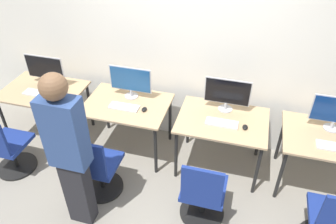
{
  "coord_description": "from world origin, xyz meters",
  "views": [
    {
      "loc": [
        0.78,
        -2.64,
        3.02
      ],
      "look_at": [
        0.0,
        0.15,
        0.88
      ],
      "focal_mm": 35.0,
      "sensor_mm": 36.0,
      "label": 1
    }
  ],
  "objects_px": {
    "mouse_right": "(245,127)",
    "person_left": "(69,150)",
    "mouse_far_left": "(56,96)",
    "office_chair_left": "(97,170)",
    "monitor_far_left": "(45,69)",
    "keyboard_right": "(222,123)",
    "keyboard_far_right": "(335,147)",
    "monitor_left": "(130,81)",
    "office_chair_right": "(203,196)",
    "office_chair_far_right": "(332,224)",
    "keyboard_far_left": "(37,93)",
    "monitor_right": "(227,94)",
    "mouse_left": "(144,109)",
    "office_chair_far_left": "(7,149)",
    "keyboard_left": "(124,107)"
  },
  "relations": [
    {
      "from": "keyboard_right",
      "to": "mouse_right",
      "type": "height_order",
      "value": "mouse_right"
    },
    {
      "from": "office_chair_right",
      "to": "mouse_left",
      "type": "bearing_deg",
      "value": 139.12
    },
    {
      "from": "mouse_right",
      "to": "office_chair_far_right",
      "type": "distance_m",
      "value": 1.24
    },
    {
      "from": "monitor_left",
      "to": "mouse_left",
      "type": "height_order",
      "value": "monitor_left"
    },
    {
      "from": "office_chair_far_left",
      "to": "monitor_left",
      "type": "relative_size",
      "value": 1.64
    },
    {
      "from": "monitor_left",
      "to": "office_chair_right",
      "type": "distance_m",
      "value": 1.62
    },
    {
      "from": "monitor_far_left",
      "to": "mouse_right",
      "type": "relative_size",
      "value": 5.9
    },
    {
      "from": "keyboard_far_left",
      "to": "person_left",
      "type": "height_order",
      "value": "person_left"
    },
    {
      "from": "keyboard_far_left",
      "to": "monitor_right",
      "type": "bearing_deg",
      "value": 7.58
    },
    {
      "from": "mouse_far_left",
      "to": "office_chair_left",
      "type": "relative_size",
      "value": 0.1
    },
    {
      "from": "monitor_left",
      "to": "office_chair_right",
      "type": "relative_size",
      "value": 0.61
    },
    {
      "from": "mouse_right",
      "to": "keyboard_left",
      "type": "bearing_deg",
      "value": 179.79
    },
    {
      "from": "office_chair_left",
      "to": "keyboard_right",
      "type": "bearing_deg",
      "value": 29.76
    },
    {
      "from": "person_left",
      "to": "monitor_right",
      "type": "height_order",
      "value": "person_left"
    },
    {
      "from": "mouse_left",
      "to": "keyboard_right",
      "type": "height_order",
      "value": "mouse_left"
    },
    {
      "from": "person_left",
      "to": "keyboard_far_right",
      "type": "height_order",
      "value": "person_left"
    },
    {
      "from": "office_chair_right",
      "to": "office_chair_far_left",
      "type": "bearing_deg",
      "value": 178.73
    },
    {
      "from": "monitor_far_left",
      "to": "mouse_far_left",
      "type": "height_order",
      "value": "monitor_far_left"
    },
    {
      "from": "monitor_right",
      "to": "keyboard_right",
      "type": "height_order",
      "value": "monitor_right"
    },
    {
      "from": "mouse_left",
      "to": "office_chair_far_right",
      "type": "bearing_deg",
      "value": -19.87
    },
    {
      "from": "monitor_far_left",
      "to": "keyboard_far_left",
      "type": "xyz_separation_m",
      "value": [
        0.0,
        -0.25,
        -0.21
      ]
    },
    {
      "from": "mouse_left",
      "to": "monitor_right",
      "type": "xyz_separation_m",
      "value": [
        0.92,
        0.28,
        0.21
      ]
    },
    {
      "from": "keyboard_right",
      "to": "person_left",
      "type": "bearing_deg",
      "value": -139.58
    },
    {
      "from": "mouse_right",
      "to": "person_left",
      "type": "bearing_deg",
      "value": -145.01
    },
    {
      "from": "monitor_far_left",
      "to": "keyboard_left",
      "type": "relative_size",
      "value": 1.46
    },
    {
      "from": "keyboard_far_left",
      "to": "office_chair_far_right",
      "type": "relative_size",
      "value": 0.42
    },
    {
      "from": "mouse_left",
      "to": "office_chair_left",
      "type": "distance_m",
      "value": 0.88
    },
    {
      "from": "monitor_right",
      "to": "keyboard_far_left",
      "type": "bearing_deg",
      "value": -172.42
    },
    {
      "from": "keyboard_far_right",
      "to": "office_chair_far_right",
      "type": "xyz_separation_m",
      "value": [
        0.0,
        -0.67,
        -0.39
      ]
    },
    {
      "from": "mouse_far_left",
      "to": "office_chair_far_left",
      "type": "relative_size",
      "value": 0.1
    },
    {
      "from": "monitor_far_left",
      "to": "monitor_right",
      "type": "relative_size",
      "value": 1.0
    },
    {
      "from": "keyboard_far_left",
      "to": "office_chair_far_left",
      "type": "distance_m",
      "value": 0.78
    },
    {
      "from": "office_chair_left",
      "to": "office_chair_far_right",
      "type": "bearing_deg",
      "value": -1.0
    },
    {
      "from": "mouse_right",
      "to": "office_chair_far_right",
      "type": "bearing_deg",
      "value": -38.88
    },
    {
      "from": "monitor_right",
      "to": "office_chair_far_right",
      "type": "xyz_separation_m",
      "value": [
        1.18,
        -1.04,
        -0.6
      ]
    },
    {
      "from": "monitor_right",
      "to": "office_chair_far_right",
      "type": "relative_size",
      "value": 0.61
    },
    {
      "from": "monitor_right",
      "to": "mouse_right",
      "type": "bearing_deg",
      "value": -49.36
    },
    {
      "from": "office_chair_left",
      "to": "office_chair_right",
      "type": "bearing_deg",
      "value": -1.78
    },
    {
      "from": "keyboard_far_right",
      "to": "mouse_right",
      "type": "bearing_deg",
      "value": 175.5
    },
    {
      "from": "office_chair_far_left",
      "to": "mouse_right",
      "type": "bearing_deg",
      "value": 14.3
    },
    {
      "from": "mouse_far_left",
      "to": "office_chair_far_right",
      "type": "relative_size",
      "value": 0.1
    },
    {
      "from": "office_chair_far_left",
      "to": "office_chair_right",
      "type": "bearing_deg",
      "value": -1.27
    },
    {
      "from": "person_left",
      "to": "mouse_right",
      "type": "height_order",
      "value": "person_left"
    },
    {
      "from": "keyboard_far_left",
      "to": "office_chair_right",
      "type": "distance_m",
      "value": 2.44
    },
    {
      "from": "person_left",
      "to": "keyboard_far_left",
      "type": "bearing_deg",
      "value": 135.83
    },
    {
      "from": "keyboard_far_left",
      "to": "mouse_far_left",
      "type": "height_order",
      "value": "mouse_far_left"
    },
    {
      "from": "monitor_right",
      "to": "keyboard_right",
      "type": "xyz_separation_m",
      "value": [
        0.0,
        -0.29,
        -0.21
      ]
    },
    {
      "from": "mouse_far_left",
      "to": "office_chair_far_right",
      "type": "distance_m",
      "value": 3.37
    },
    {
      "from": "office_chair_right",
      "to": "mouse_far_left",
      "type": "bearing_deg",
      "value": 160.17
    },
    {
      "from": "monitor_far_left",
      "to": "keyboard_right",
      "type": "height_order",
      "value": "monitor_far_left"
    }
  ]
}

